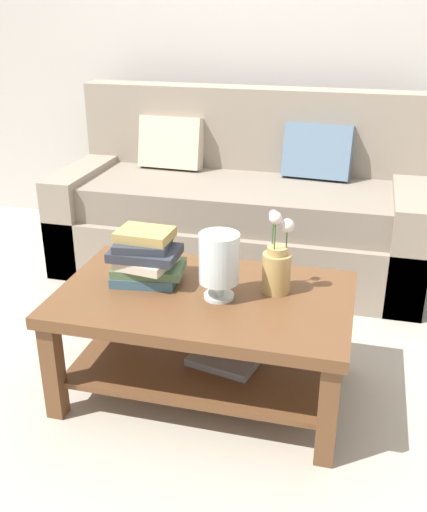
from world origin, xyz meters
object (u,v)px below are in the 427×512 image
Objects in this scene: couch at (241,209)px; book_stack_main at (146,258)px; flower_pitcher at (277,265)px; glass_hurricane_vase at (219,260)px; coffee_table at (205,321)px.

book_stack_main is (-0.13, -1.30, 0.21)m from couch.
glass_hurricane_vase is at bearing -152.01° from flower_pitcher.
couch is 6.23× the size of flower_pitcher.
glass_hurricane_vase is 0.24m from flower_pitcher.
book_stack_main is 0.34m from glass_hurricane_vase.
couch is 1.33m from book_stack_main.
book_stack_main is 1.16× the size of glass_hurricane_vase.
couch reaches higher than flower_pitcher.
flower_pitcher is at bearing 27.99° from glass_hurricane_vase.
flower_pitcher is at bearing -71.84° from couch.
flower_pitcher is (0.27, 0.09, 0.25)m from coffee_table.
book_stack_main is at bearing -175.42° from flower_pitcher.
flower_pitcher is at bearing 4.58° from book_stack_main.
book_stack_main is at bearing 168.25° from glass_hurricane_vase.
coffee_table is 0.30m from glass_hurricane_vase.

